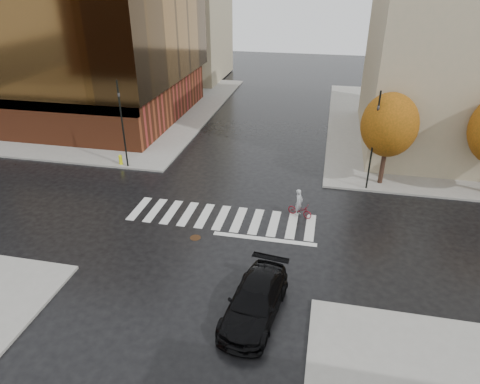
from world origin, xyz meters
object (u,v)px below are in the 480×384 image
at_px(sedan, 255,301).
at_px(fire_hydrant, 121,159).
at_px(traffic_light_nw, 122,120).
at_px(cyclist, 300,207).
at_px(traffic_light_ne, 374,136).

bearing_deg(sedan, fire_hydrant, 140.95).
distance_m(sedan, traffic_light_nw, 18.79).
bearing_deg(cyclist, fire_hydrant, 94.48).
relative_size(cyclist, traffic_light_ne, 0.27).
bearing_deg(traffic_light_nw, sedan, 45.91).
distance_m(sedan, traffic_light_ne, 15.06).
height_order(sedan, fire_hydrant, sedan).
bearing_deg(sedan, traffic_light_nw, 139.90).
height_order(cyclist, fire_hydrant, cyclist).
relative_size(sedan, traffic_light_ne, 0.77).
height_order(cyclist, traffic_light_nw, traffic_light_nw).
relative_size(cyclist, traffic_light_nw, 0.28).
height_order(traffic_light_nw, fire_hydrant, traffic_light_nw).
distance_m(cyclist, traffic_light_nw, 14.82).
bearing_deg(fire_hydrant, cyclist, -18.40).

